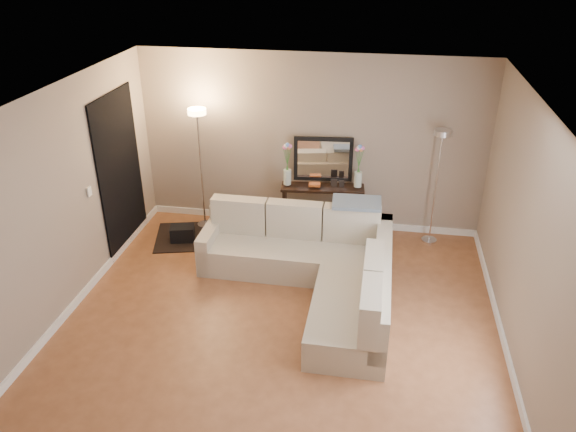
% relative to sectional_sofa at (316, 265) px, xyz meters
% --- Properties ---
extents(floor, '(5.00, 5.50, 0.01)m').
position_rel_sectional_sofa_xyz_m(floor, '(-0.31, -1.04, -0.33)').
color(floor, '#995C37').
rests_on(floor, ground).
extents(ceiling, '(5.00, 5.50, 0.01)m').
position_rel_sectional_sofa_xyz_m(ceiling, '(-0.31, -1.04, 2.28)').
color(ceiling, white).
rests_on(ceiling, ground).
extents(wall_back, '(5.00, 0.02, 2.60)m').
position_rel_sectional_sofa_xyz_m(wall_back, '(-0.31, 1.72, 0.98)').
color(wall_back, gray).
rests_on(wall_back, ground).
extents(wall_left, '(0.02, 5.50, 2.60)m').
position_rel_sectional_sofa_xyz_m(wall_left, '(-2.82, -1.04, 0.98)').
color(wall_left, gray).
rests_on(wall_left, ground).
extents(wall_right, '(0.02, 5.50, 2.60)m').
position_rel_sectional_sofa_xyz_m(wall_right, '(2.20, -1.04, 0.98)').
color(wall_right, gray).
rests_on(wall_right, ground).
extents(baseboard_back, '(5.00, 0.03, 0.10)m').
position_rel_sectional_sofa_xyz_m(baseboard_back, '(-0.31, 1.69, -0.27)').
color(baseboard_back, white).
rests_on(baseboard_back, ground).
extents(baseboard_left, '(0.03, 5.50, 0.10)m').
position_rel_sectional_sofa_xyz_m(baseboard_left, '(-2.80, -1.04, -0.27)').
color(baseboard_left, white).
rests_on(baseboard_left, ground).
extents(baseboard_right, '(0.03, 5.50, 0.10)m').
position_rel_sectional_sofa_xyz_m(baseboard_right, '(2.17, -1.04, -0.27)').
color(baseboard_right, white).
rests_on(baseboard_right, ground).
extents(doorway, '(0.02, 1.20, 2.20)m').
position_rel_sectional_sofa_xyz_m(doorway, '(-2.79, 0.66, 0.78)').
color(doorway, black).
rests_on(doorway, ground).
extents(switch_plate, '(0.02, 0.08, 0.12)m').
position_rel_sectional_sofa_xyz_m(switch_plate, '(-2.79, -0.19, 0.88)').
color(switch_plate, white).
rests_on(switch_plate, ground).
extents(sectional_sofa, '(2.47, 2.39, 0.87)m').
position_rel_sectional_sofa_xyz_m(sectional_sofa, '(0.00, 0.00, 0.00)').
color(sectional_sofa, '#BEB29A').
rests_on(sectional_sofa, floor).
extents(throw_blanket, '(0.64, 0.39, 0.08)m').
position_rel_sectional_sofa_xyz_m(throw_blanket, '(0.44, 0.61, 0.60)').
color(throw_blanket, slate).
rests_on(throw_blanket, sectional_sofa).
extents(console_table, '(1.22, 0.43, 0.74)m').
position_rel_sectional_sofa_xyz_m(console_table, '(-0.17, 1.45, 0.09)').
color(console_table, black).
rests_on(console_table, floor).
extents(leaning_mirror, '(0.85, 0.11, 0.66)m').
position_rel_sectional_sofa_xyz_m(leaning_mirror, '(-0.11, 1.61, 0.78)').
color(leaning_mirror, black).
rests_on(leaning_mirror, console_table).
extents(table_decor, '(0.51, 0.13, 0.12)m').
position_rel_sectional_sofa_xyz_m(table_decor, '(-0.10, 1.42, 0.47)').
color(table_decor, '#C55A22').
rests_on(table_decor, console_table).
extents(flower_vase_left, '(0.14, 0.12, 0.63)m').
position_rel_sectional_sofa_xyz_m(flower_vase_left, '(-0.61, 1.41, 0.71)').
color(flower_vase_left, silver).
rests_on(flower_vase_left, console_table).
extents(flower_vase_right, '(0.14, 0.12, 0.63)m').
position_rel_sectional_sofa_xyz_m(flower_vase_right, '(0.41, 1.50, 0.71)').
color(flower_vase_right, silver).
rests_on(flower_vase_right, console_table).
extents(floor_lamp_lit, '(0.32, 0.32, 1.84)m').
position_rel_sectional_sofa_xyz_m(floor_lamp_lit, '(-1.88, 1.36, 0.98)').
color(floor_lamp_lit, silver).
rests_on(floor_lamp_lit, floor).
extents(floor_lamp_unlit, '(0.25, 0.25, 1.69)m').
position_rel_sectional_sofa_xyz_m(floor_lamp_unlit, '(1.49, 1.44, 0.87)').
color(floor_lamp_unlit, silver).
rests_on(floor_lamp_unlit, floor).
extents(charcoal_rug, '(1.39, 1.17, 0.02)m').
position_rel_sectional_sofa_xyz_m(charcoal_rug, '(-1.89, 0.99, -0.31)').
color(charcoal_rug, black).
rests_on(charcoal_rug, floor).
extents(black_bag, '(0.39, 0.32, 0.22)m').
position_rel_sectional_sofa_xyz_m(black_bag, '(-2.06, 0.85, -0.20)').
color(black_bag, black).
rests_on(black_bag, charcoal_rug).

